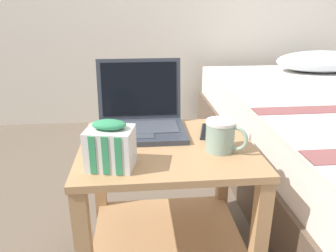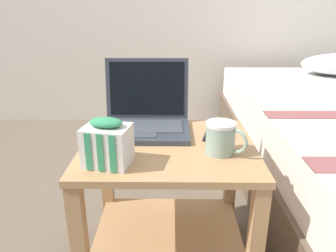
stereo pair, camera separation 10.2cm
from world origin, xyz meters
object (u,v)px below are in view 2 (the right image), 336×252
Objects in this scene: cell_phone at (216,133)px; snack_bag at (107,144)px; mug_front_left at (221,136)px; laptop at (146,116)px.

snack_bag is at bearing -146.08° from cell_phone.
snack_bag is (-0.34, -0.08, 0.01)m from mug_front_left.
snack_bag is (-0.09, -0.29, 0.01)m from laptop.
laptop reaches higher than mug_front_left.
mug_front_left is at bearing -40.17° from laptop.
snack_bag is 0.41m from cell_phone.
laptop is at bearing 139.83° from mug_front_left.
snack_bag is at bearing -107.04° from laptop.
cell_phone is at bearing 33.92° from snack_bag.
cell_phone is (0.34, 0.23, -0.06)m from snack_bag.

